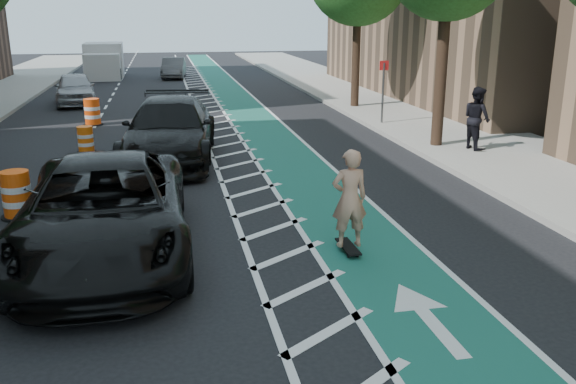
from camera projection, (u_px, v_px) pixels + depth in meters
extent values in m
plane|color=black|center=(204.00, 262.00, 10.66)|extent=(120.00, 120.00, 0.00)
cube|color=#1C6358|center=(273.00, 141.00, 20.63)|extent=(2.00, 90.00, 0.01)
cube|color=silver|center=(229.00, 143.00, 20.35)|extent=(1.40, 90.00, 0.01)
cube|color=gray|center=(451.00, 132.00, 21.85)|extent=(5.00, 90.00, 0.15)
cube|color=gray|center=(386.00, 135.00, 21.38)|extent=(0.12, 90.00, 0.16)
cylinder|color=#382619|center=(437.00, 79.00, 19.06)|extent=(0.36, 0.36, 4.40)
cylinder|color=#382619|center=(359.00, 60.00, 26.58)|extent=(0.36, 0.36, 4.40)
cylinder|color=#4C4C4C|center=(383.00, 95.00, 23.05)|extent=(0.08, 0.08, 2.40)
cube|color=red|center=(384.00, 65.00, 22.74)|extent=(0.35, 0.02, 0.35)
cube|color=black|center=(348.00, 246.00, 11.10)|extent=(0.26, 0.87, 0.03)
cylinder|color=black|center=(339.00, 245.00, 11.37)|extent=(0.03, 0.07, 0.07)
cylinder|color=black|center=(348.00, 244.00, 11.41)|extent=(0.03, 0.07, 0.07)
cylinder|color=black|center=(348.00, 256.00, 10.83)|extent=(0.03, 0.07, 0.07)
cylinder|color=black|center=(358.00, 255.00, 10.87)|extent=(0.03, 0.07, 0.07)
imported|color=tan|center=(349.00, 198.00, 10.84)|extent=(0.66, 0.44, 1.80)
imported|color=black|center=(104.00, 210.00, 10.69)|extent=(2.87, 6.22, 1.73)
imported|color=black|center=(170.00, 130.00, 17.79)|extent=(3.18, 6.39, 1.78)
imported|color=#A4A3A9|center=(75.00, 88.00, 28.83)|extent=(2.31, 4.57, 1.49)
imported|color=#515256|center=(174.00, 68.00, 40.54)|extent=(1.78, 4.15, 1.33)
imported|color=black|center=(477.00, 118.00, 18.58)|extent=(0.84, 1.01, 1.91)
cube|color=silver|center=(104.00, 60.00, 41.46)|extent=(2.57, 3.65, 2.24)
cube|color=silver|center=(102.00, 67.00, 39.03)|extent=(2.29, 1.86, 1.68)
cylinder|color=black|center=(86.00, 75.00, 38.52)|extent=(0.30, 0.79, 0.78)
cylinder|color=black|center=(119.00, 75.00, 38.96)|extent=(0.30, 0.79, 0.78)
cylinder|color=black|center=(91.00, 70.00, 42.28)|extent=(0.30, 0.79, 0.78)
cylinder|color=black|center=(121.00, 69.00, 42.72)|extent=(0.30, 0.79, 0.78)
cylinder|color=#FF550D|center=(17.00, 194.00, 12.86)|extent=(0.58, 0.58, 1.01)
cylinder|color=silver|center=(18.00, 202.00, 12.91)|extent=(0.59, 0.59, 0.13)
cylinder|color=silver|center=(16.00, 188.00, 12.82)|extent=(0.59, 0.59, 0.13)
cylinder|color=black|center=(19.00, 216.00, 13.00)|extent=(0.74, 0.74, 0.04)
cylinder|color=#FA620D|center=(86.00, 140.00, 18.90)|extent=(0.47, 0.47, 0.82)
cylinder|color=silver|center=(86.00, 144.00, 18.94)|extent=(0.48, 0.48, 0.11)
cylinder|color=silver|center=(85.00, 136.00, 18.87)|extent=(0.48, 0.48, 0.11)
cylinder|color=black|center=(87.00, 152.00, 19.01)|extent=(0.60, 0.60, 0.04)
cylinder|color=#FF4C0D|center=(92.00, 112.00, 23.52)|extent=(0.59, 0.59, 1.02)
cylinder|color=silver|center=(93.00, 116.00, 23.57)|extent=(0.60, 0.60, 0.14)
cylinder|color=silver|center=(92.00, 108.00, 23.48)|extent=(0.60, 0.60, 0.14)
cylinder|color=black|center=(93.00, 124.00, 23.66)|extent=(0.75, 0.75, 0.05)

